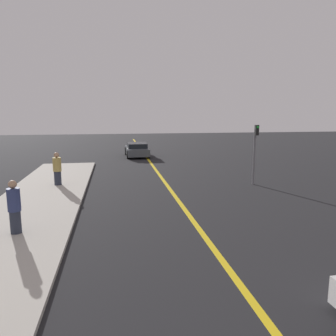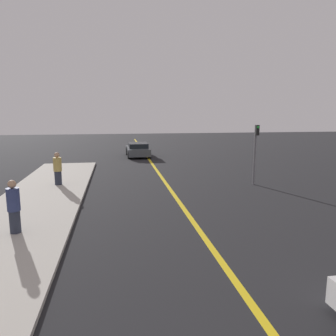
# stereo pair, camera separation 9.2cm
# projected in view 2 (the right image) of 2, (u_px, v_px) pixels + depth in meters

# --- Properties ---
(road_center_line) EXTENTS (0.20, 60.00, 0.01)m
(road_center_line) POSITION_uv_depth(u_px,v_px,m) (166.00, 183.00, 18.35)
(road_center_line) COLOR gold
(road_center_line) RESTS_ON ground_plane
(sidewalk_left) EXTENTS (3.76, 25.64, 0.12)m
(sidewalk_left) POSITION_uv_depth(u_px,v_px,m) (25.00, 217.00, 12.34)
(sidewalk_left) COLOR #ADA89E
(sidewalk_left) RESTS_ON ground_plane
(car_ahead_center) EXTENTS (2.07, 4.19, 1.23)m
(car_ahead_center) POSITION_uv_depth(u_px,v_px,m) (138.00, 150.00, 29.23)
(car_ahead_center) COLOR #4C5156
(car_ahead_center) RESTS_ON ground_plane
(pedestrian_mid_group) EXTENTS (0.40, 0.40, 1.73)m
(pedestrian_mid_group) POSITION_uv_depth(u_px,v_px,m) (14.00, 207.00, 10.43)
(pedestrian_mid_group) COLOR #282D3D
(pedestrian_mid_group) RESTS_ON sidewalk_left
(pedestrian_far_standing) EXTENTS (0.43, 0.43, 1.74)m
(pedestrian_far_standing) POSITION_uv_depth(u_px,v_px,m) (58.00, 169.00, 17.37)
(pedestrian_far_standing) COLOR #282D3D
(pedestrian_far_standing) RESTS_ON sidewalk_left
(traffic_light) EXTENTS (0.18, 0.40, 3.27)m
(traffic_light) POSITION_uv_depth(u_px,v_px,m) (255.00, 148.00, 17.71)
(traffic_light) COLOR slate
(traffic_light) RESTS_ON ground_plane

